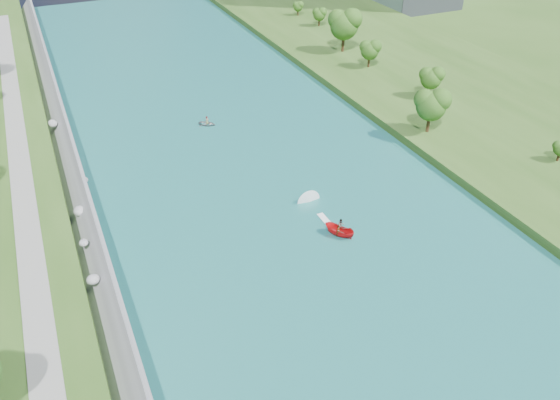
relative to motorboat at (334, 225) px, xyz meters
name	(u,v)px	position (x,y,z in m)	size (l,w,h in m)	color
ground	(316,256)	(-4.74, -3.90, -0.81)	(260.00, 260.00, 0.00)	#2D5119
river_water	(256,180)	(-4.74, 16.10, -0.76)	(55.00, 240.00, 0.10)	#1A6464
berm_east	(503,118)	(44.76, 16.10, -0.06)	(44.00, 240.00, 1.50)	#2D5119
riprap_bank	(82,215)	(-30.58, 14.97, 0.99)	(3.97, 236.00, 4.05)	slate
riverside_path	(25,212)	(-37.24, 16.10, 2.74)	(3.00, 200.00, 0.10)	gray
trees_east	(421,79)	(33.71, 27.46, 5.16)	(16.50, 137.36, 11.68)	#1C4D14
motorboat	(334,225)	(0.00, 0.00, 0.00)	(3.70, 18.95, 2.16)	red
raft	(207,123)	(-5.66, 37.27, -0.32)	(3.97, 3.90, 1.71)	gray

